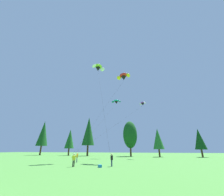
# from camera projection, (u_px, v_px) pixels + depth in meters

# --- Properties ---
(treeline_tree_a) EXTENTS (4.87, 4.87, 14.85)m
(treeline_tree_a) POSITION_uv_depth(u_px,v_px,m) (43.00, 133.00, 65.30)
(treeline_tree_a) COLOR #472D19
(treeline_tree_a) RESTS_ON ground_plane
(treeline_tree_b) EXTENTS (3.90, 3.90, 10.43)m
(treeline_tree_b) POSITION_uv_depth(u_px,v_px,m) (70.00, 139.00, 60.35)
(treeline_tree_b) COLOR #472D19
(treeline_tree_b) RESTS_ON ground_plane
(treeline_tree_c) EXTENTS (4.86, 4.86, 14.84)m
(treeline_tree_c) POSITION_uv_depth(u_px,v_px,m) (89.00, 131.00, 57.52)
(treeline_tree_c) COLOR #472D19
(treeline_tree_c) RESTS_ON ground_plane
(treeline_tree_d) EXTENTS (5.16, 5.16, 12.44)m
(treeline_tree_d) POSITION_uv_depth(u_px,v_px,m) (130.00, 135.00, 53.19)
(treeline_tree_d) COLOR #472D19
(treeline_tree_d) RESTS_ON ground_plane
(treeline_tree_e) EXTENTS (3.61, 3.61, 9.12)m
(treeline_tree_e) POSITION_uv_depth(u_px,v_px,m) (158.00, 139.00, 48.19)
(treeline_tree_e) COLOR #472D19
(treeline_tree_e) RESTS_ON ground_plane
(treeline_tree_f) EXTENTS (3.52, 3.52, 8.72)m
(treeline_tree_f) POSITION_uv_depth(u_px,v_px,m) (199.00, 139.00, 46.08)
(treeline_tree_f) COLOR #472D19
(treeline_tree_f) RESTS_ON ground_plane
(kite_flyer_near) EXTENTS (0.74, 0.75, 1.69)m
(kite_flyer_near) POSITION_uv_depth(u_px,v_px,m) (77.00, 157.00, 26.65)
(kite_flyer_near) COLOR navy
(kite_flyer_near) RESTS_ON ground_plane
(kite_flyer_mid) EXTENTS (0.72, 0.73, 1.69)m
(kite_flyer_mid) POSITION_uv_depth(u_px,v_px,m) (74.00, 159.00, 19.81)
(kite_flyer_mid) COLOR black
(kite_flyer_mid) RESTS_ON ground_plane
(kite_flyer_far) EXTENTS (0.47, 0.58, 1.69)m
(kite_flyer_far) POSITION_uv_depth(u_px,v_px,m) (112.00, 159.00, 20.18)
(kite_flyer_far) COLOR navy
(kite_flyer_far) RESTS_ON ground_plane
(parafoil_kite_high_teal) EXTENTS (5.43, 18.70, 16.45)m
(parafoil_kite_high_teal) POSITION_uv_depth(u_px,v_px,m) (116.00, 102.00, 47.68)
(parafoil_kite_high_teal) COLOR teal
(parafoil_kite_mid_red_yellow) EXTENTS (7.45, 12.83, 18.77)m
(parafoil_kite_mid_red_yellow) POSITION_uv_depth(u_px,v_px,m) (124.00, 77.00, 35.64)
(parafoil_kite_mid_red_yellow) COLOR red
(parafoil_kite_far_lime_white) EXTENTS (7.51, 11.08, 22.16)m
(parafoil_kite_far_lime_white) POSITION_uv_depth(u_px,v_px,m) (98.00, 68.00, 37.28)
(parafoil_kite_far_lime_white) COLOR #93D633
(parafoil_kite_low_purple) EXTENTS (13.57, 18.64, 14.82)m
(parafoil_kite_low_purple) POSITION_uv_depth(u_px,v_px,m) (143.00, 103.00, 44.57)
(parafoil_kite_low_purple) COLOR purple
(picnic_cooler) EXTENTS (0.62, 0.63, 0.34)m
(picnic_cooler) POSITION_uv_depth(u_px,v_px,m) (100.00, 166.00, 18.80)
(picnic_cooler) COLOR #1E70B7
(picnic_cooler) RESTS_ON ground_plane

